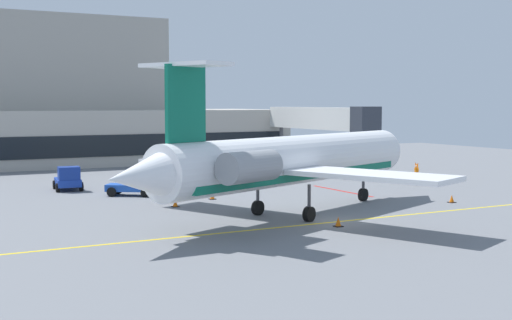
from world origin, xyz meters
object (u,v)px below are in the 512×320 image
Objects in this scene: pushback_tractor at (68,179)px; marshaller at (416,174)px; regional_jet at (289,161)px; fuel_tank at (276,157)px; baggage_tug at (137,183)px.

pushback_tractor is 1.72× the size of marshaller.
regional_jet reaches higher than fuel_tank.
regional_jet is at bearing -118.40° from fuel_tank.
fuel_tank reaches higher than marshaller.
pushback_tractor is 23.03m from fuel_tank.
baggage_tug is 6.75m from pushback_tractor.
baggage_tug is at bearing -55.75° from pushback_tractor.
pushback_tractor is (-3.80, 5.58, -0.05)m from baggage_tug.
baggage_tug is at bearing 109.74° from regional_jet.
pushback_tractor reaches higher than marshaller.
fuel_tank is at bearing 61.60° from regional_jet.
baggage_tug is 0.50× the size of fuel_tank.
baggage_tug is 21.68m from fuel_tank.
baggage_tug is at bearing -148.62° from fuel_tank.
baggage_tug reaches higher than pushback_tractor.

